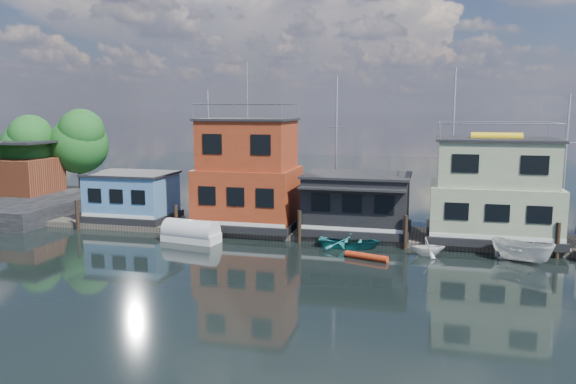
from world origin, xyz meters
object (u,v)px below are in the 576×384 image
(houseboat_dark, at_px, (357,203))
(dinghy_teal, at_px, (350,241))
(houseboat_blue, at_px, (132,196))
(houseboat_green, at_px, (493,192))
(houseboat_red, at_px, (248,176))
(red_kayak, at_px, (366,256))
(dinghy_white, at_px, (428,247))
(tarp_runabout, at_px, (191,233))
(motorboat, at_px, (522,251))

(houseboat_dark, xyz_separation_m, dinghy_teal, (-0.01, -3.24, -2.00))
(houseboat_blue, relative_size, houseboat_green, 0.76)
(houseboat_dark, height_order, houseboat_green, houseboat_green)
(houseboat_green, distance_m, dinghy_teal, 10.08)
(houseboat_dark, relative_size, houseboat_green, 0.88)
(houseboat_red, distance_m, houseboat_dark, 8.18)
(houseboat_red, distance_m, red_kayak, 11.78)
(houseboat_red, relative_size, houseboat_dark, 1.60)
(houseboat_red, distance_m, dinghy_white, 14.00)
(houseboat_blue, bearing_deg, tarp_runabout, -32.36)
(houseboat_green, xyz_separation_m, tarp_runabout, (-19.71, -4.31, -2.95))
(houseboat_red, distance_m, motorboat, 19.11)
(motorboat, xyz_separation_m, red_kayak, (-8.93, -1.61, -0.52))
(dinghy_white, bearing_deg, dinghy_teal, 65.73)
(houseboat_green, bearing_deg, houseboat_blue, -180.00)
(houseboat_dark, height_order, dinghy_white, houseboat_dark)
(houseboat_dark, bearing_deg, tarp_runabout, -158.18)
(dinghy_teal, bearing_deg, houseboat_blue, 78.81)
(houseboat_red, bearing_deg, houseboat_green, 0.00)
(houseboat_dark, distance_m, motorboat, 11.30)
(houseboat_green, xyz_separation_m, motorboat, (1.30, -4.36, -2.83))
(houseboat_blue, bearing_deg, dinghy_white, -10.38)
(tarp_runabout, bearing_deg, houseboat_blue, 157.49)
(houseboat_blue, xyz_separation_m, houseboat_green, (26.50, 0.00, 1.34))
(houseboat_blue, distance_m, red_kayak, 19.89)
(houseboat_dark, height_order, tarp_runabout, houseboat_dark)
(tarp_runabout, distance_m, red_kayak, 12.20)
(houseboat_blue, height_order, motorboat, houseboat_blue)
(houseboat_blue, distance_m, dinghy_white, 22.84)
(red_kayak, relative_size, dinghy_white, 1.25)
(houseboat_blue, relative_size, motorboat, 1.72)
(houseboat_green, bearing_deg, red_kayak, -141.96)
(houseboat_dark, height_order, dinghy_teal, houseboat_dark)
(houseboat_dark, bearing_deg, houseboat_green, 0.12)
(houseboat_red, xyz_separation_m, houseboat_green, (17.00, 0.00, -0.55))
(houseboat_green, relative_size, motorboat, 2.26)
(dinghy_teal, bearing_deg, houseboat_red, 67.16)
(motorboat, bearing_deg, dinghy_white, 118.32)
(houseboat_green, bearing_deg, motorboat, -73.43)
(houseboat_blue, xyz_separation_m, red_kayak, (18.87, -5.97, -2.01))
(houseboat_dark, relative_size, red_kayak, 2.73)
(houseboat_red, bearing_deg, tarp_runabout, -122.14)
(houseboat_blue, xyz_separation_m, motorboat, (27.80, -4.36, -1.49))
(red_kayak, xyz_separation_m, dinghy_teal, (-1.39, 2.71, 0.22))
(houseboat_dark, xyz_separation_m, motorboat, (10.30, -4.34, -1.70))
(houseboat_green, bearing_deg, houseboat_red, -180.00)
(houseboat_blue, distance_m, houseboat_green, 26.53)
(houseboat_red, height_order, dinghy_teal, houseboat_red)
(motorboat, height_order, dinghy_white, motorboat)
(dinghy_teal, height_order, dinghy_white, dinghy_white)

